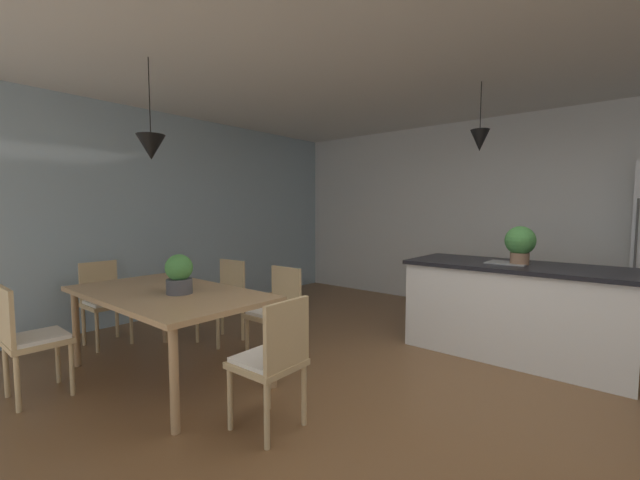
# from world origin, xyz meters

# --- Properties ---
(ground_plane) EXTENTS (10.00, 8.40, 0.04)m
(ground_plane) POSITION_xyz_m (0.00, 0.00, -0.02)
(ground_plane) COLOR brown
(wall_back_kitchen) EXTENTS (10.00, 0.12, 2.70)m
(wall_back_kitchen) POSITION_xyz_m (0.00, 3.26, 1.35)
(wall_back_kitchen) COLOR silver
(wall_back_kitchen) RESTS_ON ground_plane
(window_wall_left_glazing) EXTENTS (0.06, 8.40, 2.70)m
(window_wall_left_glazing) POSITION_xyz_m (-4.06, 0.00, 1.35)
(window_wall_left_glazing) COLOR #9EB7C6
(window_wall_left_glazing) RESTS_ON ground_plane
(dining_table) EXTENTS (1.85, 1.01, 0.74)m
(dining_table) POSITION_xyz_m (-2.16, -0.90, 0.68)
(dining_table) COLOR tan
(dining_table) RESTS_ON ground_plane
(chair_kitchen_end) EXTENTS (0.41, 0.41, 0.87)m
(chair_kitchen_end) POSITION_xyz_m (-0.87, -0.90, 0.47)
(chair_kitchen_end) COLOR tan
(chair_kitchen_end) RESTS_ON ground_plane
(chair_far_right) EXTENTS (0.40, 0.40, 0.87)m
(chair_far_right) POSITION_xyz_m (-1.74, -0.03, 0.47)
(chair_far_right) COLOR tan
(chair_far_right) RESTS_ON ground_plane
(chair_near_left) EXTENTS (0.41, 0.41, 0.87)m
(chair_near_left) POSITION_xyz_m (-2.57, -1.78, 0.47)
(chair_near_left) COLOR tan
(chair_near_left) RESTS_ON ground_plane
(chair_far_left) EXTENTS (0.42, 0.42, 0.87)m
(chair_far_left) POSITION_xyz_m (-2.58, -0.03, 0.47)
(chair_far_left) COLOR tan
(chair_far_left) RESTS_ON ground_plane
(chair_window_end) EXTENTS (0.41, 0.41, 0.87)m
(chair_window_end) POSITION_xyz_m (-3.45, -0.91, 0.47)
(chair_window_end) COLOR tan
(chair_window_end) RESTS_ON ground_plane
(kitchen_island) EXTENTS (1.99, 0.87, 0.91)m
(kitchen_island) POSITION_xyz_m (-0.02, 1.53, 0.46)
(kitchen_island) COLOR white
(kitchen_island) RESTS_ON ground_plane
(pendant_over_table) EXTENTS (0.24, 0.24, 0.85)m
(pendant_over_table) POSITION_xyz_m (-2.34, -0.91, 1.96)
(pendant_over_table) COLOR black
(pendant_over_island_main) EXTENTS (0.19, 0.19, 0.68)m
(pendant_over_island_main) POSITION_xyz_m (-0.41, 1.53, 2.12)
(pendant_over_island_main) COLOR black
(potted_plant_on_island) EXTENTS (0.28, 0.28, 0.37)m
(potted_plant_on_island) POSITION_xyz_m (0.00, 1.53, 1.11)
(potted_plant_on_island) COLOR #8C664C
(potted_plant_on_island) RESTS_ON kitchen_island
(potted_plant_on_table) EXTENTS (0.22, 0.22, 0.33)m
(potted_plant_on_table) POSITION_xyz_m (-1.99, -0.89, 0.90)
(potted_plant_on_table) COLOR #4C4C51
(potted_plant_on_table) RESTS_ON dining_table
(vase_on_dining_table) EXTENTS (0.10, 0.10, 0.20)m
(vase_on_dining_table) POSITION_xyz_m (-2.08, -0.81, 0.84)
(vase_on_dining_table) COLOR slate
(vase_on_dining_table) RESTS_ON dining_table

